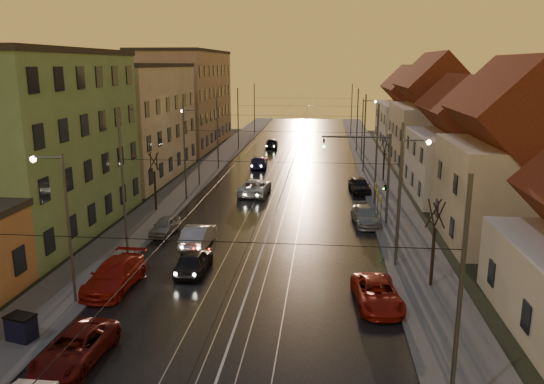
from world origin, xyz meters
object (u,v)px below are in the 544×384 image
(parked_right_1, at_px, (366,216))
(driving_car_2, at_px, (255,187))
(driving_car_3, at_px, (259,162))
(dumpster, at_px, (21,328))
(driving_car_0, at_px, (194,261))
(street_lamp_0, at_px, (62,214))
(driving_car_4, at_px, (272,143))
(street_lamp_3, at_px, (365,124))
(parked_left_1, at_px, (75,348))
(driving_car_1, at_px, (198,235))
(parked_right_2, at_px, (359,185))
(parked_left_2, at_px, (114,275))
(street_lamp_1, at_px, (405,187))
(street_lamp_2, at_px, (195,139))
(parked_left_3, at_px, (165,226))
(traffic_light_mast, at_px, (376,167))
(parked_right_0, at_px, (377,294))

(parked_right_1, bearing_deg, driving_car_2, 132.47)
(driving_car_3, relative_size, dumpster, 4.07)
(driving_car_0, bearing_deg, street_lamp_0, 43.26)
(driving_car_4, bearing_deg, dumpster, 80.25)
(street_lamp_3, xyz_separation_m, parked_left_1, (-15.30, -49.40, -4.23))
(driving_car_1, relative_size, parked_left_1, 0.99)
(driving_car_4, bearing_deg, driving_car_2, 88.29)
(driving_car_2, bearing_deg, parked_right_2, -164.98)
(parked_right_2, bearing_deg, street_lamp_0, -129.78)
(driving_car_0, relative_size, parked_right_2, 0.96)
(driving_car_3, distance_m, parked_left_2, 36.39)
(parked_left_2, xyz_separation_m, parked_right_1, (14.92, 13.87, -0.10))
(driving_car_0, distance_m, parked_left_1, 10.64)
(street_lamp_0, height_order, street_lamp_1, same)
(street_lamp_3, bearing_deg, driving_car_2, -121.02)
(street_lamp_2, distance_m, driving_car_2, 8.45)
(street_lamp_1, bearing_deg, parked_left_3, 166.24)
(driving_car_1, height_order, parked_right_2, driving_car_1)
(street_lamp_3, xyz_separation_m, parked_left_3, (-16.70, -31.91, -4.27))
(parked_left_3, bearing_deg, parked_left_1, -80.56)
(driving_car_3, bearing_deg, traffic_light_mast, 113.17)
(driving_car_1, bearing_deg, parked_left_1, 83.90)
(driving_car_4, xyz_separation_m, parked_left_3, (-3.74, -41.77, -0.15))
(dumpster, bearing_deg, parked_right_2, 75.59)
(driving_car_1, distance_m, dumpster, 14.52)
(dumpster, bearing_deg, street_lamp_0, 100.68)
(parked_right_2, bearing_deg, dumpster, -126.63)
(street_lamp_2, height_order, dumpster, street_lamp_2)
(driving_car_1, xyz_separation_m, dumpster, (-4.88, -13.67, -0.07))
(street_lamp_2, height_order, driving_car_3, street_lamp_2)
(driving_car_2, height_order, parked_right_2, driving_car_2)
(street_lamp_2, bearing_deg, parked_left_3, -84.60)
(driving_car_0, bearing_deg, driving_car_1, -79.00)
(driving_car_2, distance_m, parked_left_1, 30.28)
(street_lamp_0, bearing_deg, street_lamp_3, 67.52)
(street_lamp_2, height_order, parked_left_3, street_lamp_2)
(traffic_light_mast, distance_m, dumpster, 26.81)
(driving_car_3, bearing_deg, parked_right_1, 112.01)
(parked_left_1, relative_size, parked_left_3, 1.30)
(traffic_light_mast, distance_m, parked_left_3, 16.56)
(traffic_light_mast, relative_size, driving_car_3, 1.47)
(driving_car_1, relative_size, parked_right_1, 1.00)
(driving_car_2, bearing_deg, driving_car_4, -84.03)
(parked_right_2, bearing_deg, parked_right_1, -98.59)
(street_lamp_3, bearing_deg, street_lamp_2, -138.69)
(parked_left_3, xyz_separation_m, parked_right_1, (15.02, 3.91, 0.06))
(driving_car_0, distance_m, driving_car_3, 33.40)
(street_lamp_1, distance_m, driving_car_2, 20.73)
(driving_car_4, height_order, parked_right_0, driving_car_4)
(driving_car_0, distance_m, parked_right_1, 15.67)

